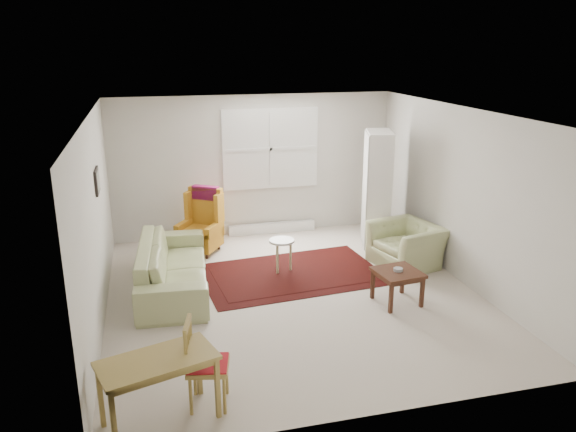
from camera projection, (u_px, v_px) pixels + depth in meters
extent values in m
cube|color=beige|center=(293.00, 294.00, 7.80)|extent=(5.00, 5.50, 0.01)
cube|color=white|center=(294.00, 113.00, 7.06)|extent=(5.00, 5.50, 0.01)
cube|color=beige|center=(254.00, 166.00, 9.98)|extent=(5.00, 0.04, 2.50)
cube|color=beige|center=(374.00, 294.00, 4.89)|extent=(5.00, 0.04, 2.50)
cube|color=beige|center=(96.00, 222.00, 6.84)|extent=(0.04, 5.50, 2.50)
cube|color=beige|center=(462.00, 196.00, 8.02)|extent=(0.04, 5.50, 2.50)
cube|color=white|center=(270.00, 149.00, 9.94)|extent=(1.72, 0.06, 1.42)
cube|color=white|center=(271.00, 149.00, 9.94)|extent=(1.60, 0.02, 1.30)
cube|color=silver|center=(272.00, 228.00, 10.32)|extent=(1.60, 0.12, 0.18)
cube|color=black|center=(97.00, 181.00, 7.19)|extent=(0.03, 0.42, 0.32)
cube|color=#A5944C|center=(98.00, 181.00, 7.19)|extent=(0.01, 0.34, 0.24)
imported|color=tan|center=(172.00, 257.00, 7.86)|extent=(1.09, 2.41, 0.95)
imported|color=tan|center=(407.00, 241.00, 8.74)|extent=(1.11, 1.20, 0.79)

